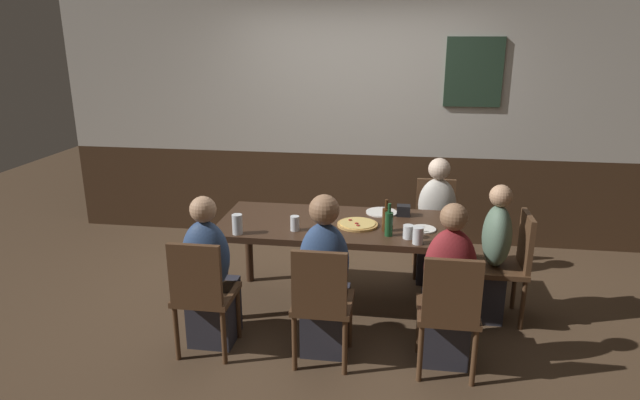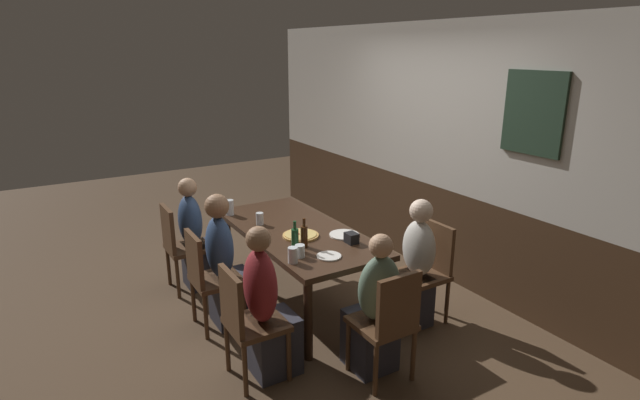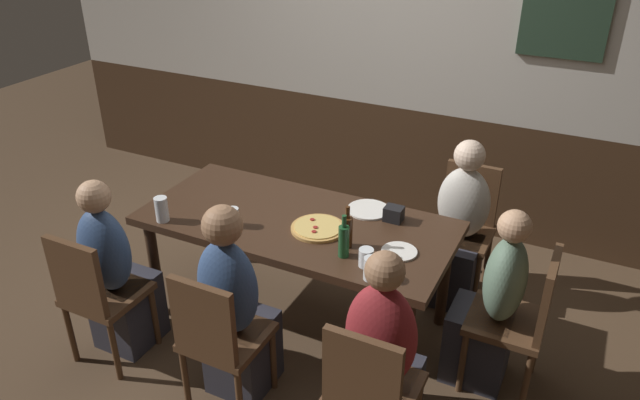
{
  "view_description": "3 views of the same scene",
  "coord_description": "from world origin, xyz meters",
  "px_view_note": "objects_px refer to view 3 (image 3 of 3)",
  "views": [
    {
      "loc": [
        0.47,
        -4.08,
        2.2
      ],
      "look_at": [
        -0.15,
        0.09,
        0.89
      ],
      "focal_mm": 30.44,
      "sensor_mm": 36.0,
      "label": 1
    },
    {
      "loc": [
        3.79,
        -2.01,
        2.34
      ],
      "look_at": [
        0.21,
        0.13,
        1.06
      ],
      "focal_mm": 27.99,
      "sensor_mm": 36.0,
      "label": 2
    },
    {
      "loc": [
        1.53,
        -2.78,
        2.56
      ],
      "look_at": [
        0.1,
        0.12,
        0.84
      ],
      "focal_mm": 34.04,
      "sensor_mm": 36.0,
      "label": 3
    }
  ],
  "objects_px": {
    "beer_bottle_green": "(344,240)",
    "beer_bottle_brown": "(347,231)",
    "chair_head_east": "(522,316)",
    "chair_right_near": "(369,390)",
    "person_mid_near": "(235,316)",
    "pizza": "(318,228)",
    "person_left_near": "(117,279)",
    "chair_mid_near": "(218,336)",
    "plate_white_large": "(368,210)",
    "chair_right_far": "(465,222)",
    "person_right_near": "(382,368)",
    "dining_table": "(297,230)",
    "plate_white_small": "(399,252)",
    "pint_glass_amber": "(233,218)",
    "chair_left_near": "(96,292)",
    "tumbler_short": "(371,270)",
    "person_head_east": "(490,312)",
    "person_right_far": "(458,235)",
    "pint_glass_stout": "(366,258)",
    "beer_glass_tall": "(162,211)",
    "condiment_caddy": "(394,214)"
  },
  "relations": [
    {
      "from": "pint_glass_amber",
      "to": "plate_white_large",
      "type": "relative_size",
      "value": 0.44
    },
    {
      "from": "person_left_near",
      "to": "person_mid_near",
      "type": "height_order",
      "value": "person_mid_near"
    },
    {
      "from": "dining_table",
      "to": "condiment_caddy",
      "type": "xyz_separation_m",
      "value": [
        0.53,
        0.25,
        0.12
      ]
    },
    {
      "from": "plate_white_small",
      "to": "pizza",
      "type": "bearing_deg",
      "value": 177.47
    },
    {
      "from": "chair_mid_near",
      "to": "person_right_far",
      "type": "height_order",
      "value": "person_right_far"
    },
    {
      "from": "person_right_near",
      "to": "chair_right_far",
      "type": "bearing_deg",
      "value": 90.0
    },
    {
      "from": "beer_bottle_brown",
      "to": "plate_white_large",
      "type": "distance_m",
      "value": 0.45
    },
    {
      "from": "chair_right_near",
      "to": "chair_right_far",
      "type": "height_order",
      "value": "same"
    },
    {
      "from": "pint_glass_stout",
      "to": "beer_glass_tall",
      "type": "relative_size",
      "value": 0.66
    },
    {
      "from": "chair_mid_near",
      "to": "person_right_far",
      "type": "xyz_separation_m",
      "value": [
        0.83,
        1.55,
        -0.02
      ]
    },
    {
      "from": "chair_right_far",
      "to": "person_right_near",
      "type": "distance_m",
      "value": 1.55
    },
    {
      "from": "condiment_caddy",
      "to": "person_mid_near",
      "type": "bearing_deg",
      "value": -119.15
    },
    {
      "from": "chair_right_near",
      "to": "beer_glass_tall",
      "type": "bearing_deg",
      "value": 162.5
    },
    {
      "from": "person_mid_near",
      "to": "pint_glass_amber",
      "type": "height_order",
      "value": "person_mid_near"
    },
    {
      "from": "tumbler_short",
      "to": "chair_right_near",
      "type": "bearing_deg",
      "value": -67.33
    },
    {
      "from": "chair_mid_near",
      "to": "person_left_near",
      "type": "xyz_separation_m",
      "value": [
        -0.83,
        0.16,
        -0.02
      ]
    },
    {
      "from": "person_mid_near",
      "to": "beer_bottle_brown",
      "type": "relative_size",
      "value": 4.73
    },
    {
      "from": "person_mid_near",
      "to": "tumbler_short",
      "type": "relative_size",
      "value": 9.46
    },
    {
      "from": "chair_mid_near",
      "to": "beer_bottle_brown",
      "type": "distance_m",
      "value": 0.89
    },
    {
      "from": "beer_bottle_brown",
      "to": "person_left_near",
      "type": "bearing_deg",
      "value": -155.67
    },
    {
      "from": "plate_white_large",
      "to": "plate_white_small",
      "type": "relative_size",
      "value": 1.33
    },
    {
      "from": "dining_table",
      "to": "person_right_far",
      "type": "relative_size",
      "value": 1.67
    },
    {
      "from": "chair_mid_near",
      "to": "plate_white_large",
      "type": "relative_size",
      "value": 3.33
    },
    {
      "from": "chair_head_east",
      "to": "tumbler_short",
      "type": "relative_size",
      "value": 7.0
    },
    {
      "from": "chair_right_far",
      "to": "tumbler_short",
      "type": "bearing_deg",
      "value": -99.4
    },
    {
      "from": "pizza",
      "to": "beer_bottle_brown",
      "type": "xyz_separation_m",
      "value": [
        0.22,
        -0.09,
        0.09
      ]
    },
    {
      "from": "dining_table",
      "to": "chair_head_east",
      "type": "height_order",
      "value": "chair_head_east"
    },
    {
      "from": "chair_left_near",
      "to": "chair_mid_near",
      "type": "height_order",
      "value": "same"
    },
    {
      "from": "beer_bottle_brown",
      "to": "plate_white_large",
      "type": "bearing_deg",
      "value": 96.37
    },
    {
      "from": "chair_left_near",
      "to": "chair_right_far",
      "type": "height_order",
      "value": "same"
    },
    {
      "from": "person_head_east",
      "to": "beer_bottle_green",
      "type": "distance_m",
      "value": 0.9
    },
    {
      "from": "dining_table",
      "to": "plate_white_large",
      "type": "relative_size",
      "value": 7.16
    },
    {
      "from": "chair_left_near",
      "to": "plate_white_large",
      "type": "relative_size",
      "value": 3.33
    },
    {
      "from": "person_head_east",
      "to": "condiment_caddy",
      "type": "distance_m",
      "value": 0.79
    },
    {
      "from": "person_head_east",
      "to": "plate_white_large",
      "type": "relative_size",
      "value": 4.18
    },
    {
      "from": "person_right_near",
      "to": "person_right_far",
      "type": "relative_size",
      "value": 1.03
    },
    {
      "from": "beer_bottle_green",
      "to": "beer_bottle_brown",
      "type": "relative_size",
      "value": 1.0
    },
    {
      "from": "person_left_near",
      "to": "pint_glass_amber",
      "type": "relative_size",
      "value": 9.87
    },
    {
      "from": "chair_right_far",
      "to": "person_right_far",
      "type": "xyz_separation_m",
      "value": [
        0.0,
        -0.16,
        -0.02
      ]
    },
    {
      "from": "person_mid_near",
      "to": "pizza",
      "type": "xyz_separation_m",
      "value": [
        0.17,
        0.65,
        0.25
      ]
    },
    {
      "from": "chair_head_east",
      "to": "chair_left_near",
      "type": "height_order",
      "value": "same"
    },
    {
      "from": "person_right_near",
      "to": "condiment_caddy",
      "type": "relative_size",
      "value": 10.63
    },
    {
      "from": "pizza",
      "to": "beer_bottle_brown",
      "type": "relative_size",
      "value": 1.28
    },
    {
      "from": "chair_right_near",
      "to": "plate_white_large",
      "type": "relative_size",
      "value": 3.33
    },
    {
      "from": "chair_head_east",
      "to": "chair_right_near",
      "type": "xyz_separation_m",
      "value": [
        -0.53,
        -0.85,
        0.0
      ]
    },
    {
      "from": "person_head_east",
      "to": "beer_bottle_brown",
      "type": "relative_size",
      "value": 4.39
    },
    {
      "from": "beer_glass_tall",
      "to": "beer_bottle_brown",
      "type": "relative_size",
      "value": 0.61
    },
    {
      "from": "dining_table",
      "to": "chair_head_east",
      "type": "distance_m",
      "value": 1.37
    },
    {
      "from": "person_mid_near",
      "to": "pizza",
      "type": "distance_m",
      "value": 0.71
    },
    {
      "from": "pint_glass_stout",
      "to": "plate_white_small",
      "type": "relative_size",
      "value": 0.51
    }
  ]
}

